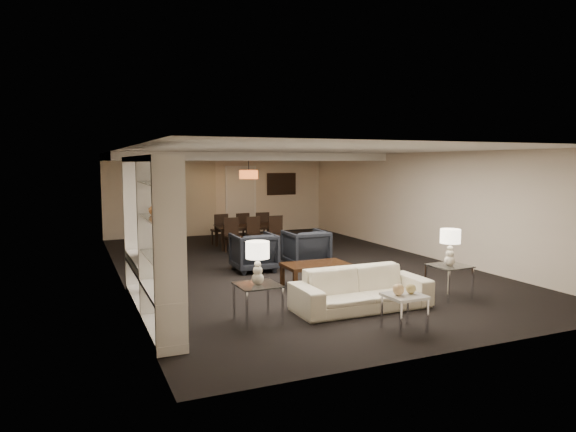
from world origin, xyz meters
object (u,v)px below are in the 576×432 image
(armchair_left, at_px, (254,252))
(marble_table, at_px, (404,312))
(coffee_table, at_px, (316,275))
(floor_speaker, at_px, (148,263))
(chair_nm, at_px, (256,234))
(armchair_right, at_px, (306,248))
(side_table_right, at_px, (449,281))
(side_table_left, at_px, (258,303))
(chair_fm, at_px, (240,228))
(floor_lamp, at_px, (167,211))
(vase_amber, at_px, (155,208))
(chair_nr, at_px, (278,233))
(chair_fl, at_px, (219,229))
(chair_nl, at_px, (233,236))
(pendant_light, at_px, (249,174))
(sofa, at_px, (361,289))
(table_lamp_right, at_px, (450,247))
(television, at_px, (146,240))
(table_lamp_left, at_px, (258,263))
(chair_fr, at_px, (261,227))
(vase_blue, at_px, (161,250))
(dining_table, at_px, (248,236))

(armchair_left, relative_size, marble_table, 1.79)
(coffee_table, bearing_deg, floor_speaker, 174.38)
(chair_nm, bearing_deg, armchair_right, -87.62)
(side_table_right, bearing_deg, side_table_left, 180.00)
(chair_nm, bearing_deg, chair_fm, 83.19)
(chair_fm, height_order, floor_lamp, floor_lamp)
(armchair_right, distance_m, vase_amber, 4.90)
(chair_nr, bearing_deg, side_table_left, -113.27)
(side_table_left, bearing_deg, chair_fl, 78.85)
(chair_nl, bearing_deg, pendant_light, 56.95)
(sofa, bearing_deg, armchair_right, 79.70)
(pendant_light, xyz_separation_m, table_lamp_right, (1.14, -6.99, -1.07))
(vase_amber, xyz_separation_m, chair_fm, (3.29, 6.53, -1.21))
(television, xyz_separation_m, floor_speaker, (0.08, 0.42, -0.43))
(chair_nm, bearing_deg, sofa, -99.32)
(coffee_table, xyz_separation_m, chair_fl, (-0.36, 5.21, 0.23))
(coffee_table, bearing_deg, floor_lamp, 101.53)
(table_lamp_left, xyz_separation_m, chair_fr, (2.54, 6.81, -0.42))
(vase_blue, height_order, floor_lamp, floor_lamp)
(table_lamp_right, height_order, floor_speaker, floor_speaker)
(chair_fm, bearing_deg, side_table_right, 95.90)
(table_lamp_left, height_order, chair_fr, table_lamp_left)
(table_lamp_left, distance_m, vase_blue, 1.39)
(pendant_light, xyz_separation_m, armchair_right, (0.04, -3.69, -1.52))
(vase_amber, bearing_deg, table_lamp_left, -11.70)
(table_lamp_left, xyz_separation_m, chair_nr, (2.54, 5.51, -0.42))
(side_table_left, distance_m, chair_nr, 6.07)
(dining_table, bearing_deg, chair_nr, -42.84)
(armchair_left, distance_m, television, 3.10)
(table_lamp_left, xyz_separation_m, chair_nm, (1.94, 5.51, -0.42))
(armchair_left, relative_size, vase_blue, 4.71)
(table_lamp_right, bearing_deg, chair_fr, 97.18)
(marble_table, bearing_deg, chair_nl, 93.10)
(dining_table, xyz_separation_m, chair_fm, (0.00, 0.65, 0.14))
(sofa, xyz_separation_m, side_table_right, (1.70, 0.00, -0.04))
(chair_fr, xyz_separation_m, floor_lamp, (-2.29, 1.88, 0.38))
(dining_table, bearing_deg, coffee_table, -88.59)
(chair_nm, relative_size, chair_nr, 1.00)
(vase_amber, bearing_deg, chair_fm, 63.25)
(television, relative_size, chair_nl, 1.19)
(side_table_left, height_order, chair_nr, chair_nr)
(table_lamp_right, height_order, vase_amber, vase_amber)
(marble_table, distance_m, vase_amber, 3.63)
(side_table_left, bearing_deg, chair_nm, 70.59)
(vase_amber, height_order, chair_nm, vase_amber)
(floor_lamp, bearing_deg, pendant_light, -40.28)
(vase_blue, height_order, chair_fl, vase_blue)
(table_lamp_left, bearing_deg, armchair_right, 55.12)
(side_table_left, distance_m, chair_fm, 7.09)
(marble_table, distance_m, chair_nr, 6.67)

